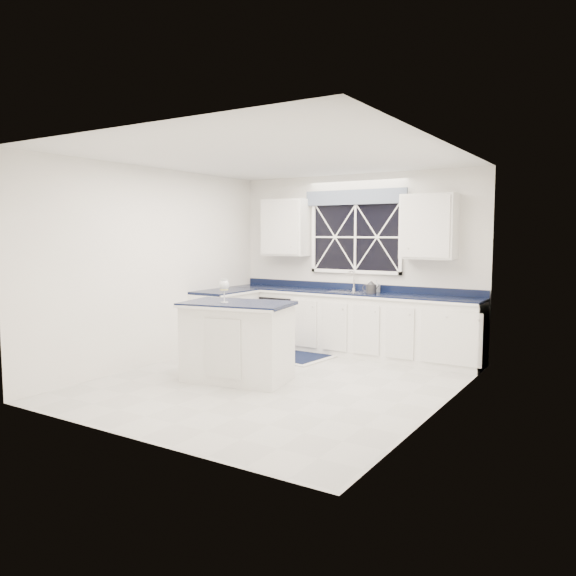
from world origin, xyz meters
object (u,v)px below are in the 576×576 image
Objects in this scene: dishwasher at (285,321)px; faucet at (353,280)px; soap_bottle at (377,286)px; wine_glass at (224,286)px; kettle at (371,287)px; island at (237,341)px.

faucet reaches higher than dishwasher.
soap_bottle is (1.49, 0.17, 0.62)m from dishwasher.
kettle is at bearing 67.11° from wine_glass.
faucet is 0.43m from kettle.
soap_bottle is at bearing 59.02° from island.
kettle is (1.48, -0.00, 0.61)m from dishwasher.
dishwasher is 1.63m from soap_bottle.
kettle is (0.38, -0.20, -0.08)m from faucet.
wine_glass is 1.56× the size of soap_bottle.
dishwasher is at bearing 96.40° from island.
kettle is 0.18m from soap_bottle.
soap_bottle is at bearing -3.31° from faucet.
kettle is at bearing 57.79° from island.
island is at bearing 51.18° from wine_glass.
dishwasher is at bearing -169.98° from faucet.
dishwasher is 4.46× the size of soap_bottle.
kettle is at bearing -94.51° from soap_bottle.
dishwasher is 2.20m from island.
soap_bottle reaches higher than kettle.
wine_glass reaches higher than dishwasher.
faucet is 1.18× the size of kettle.
island is 4.94× the size of wine_glass.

